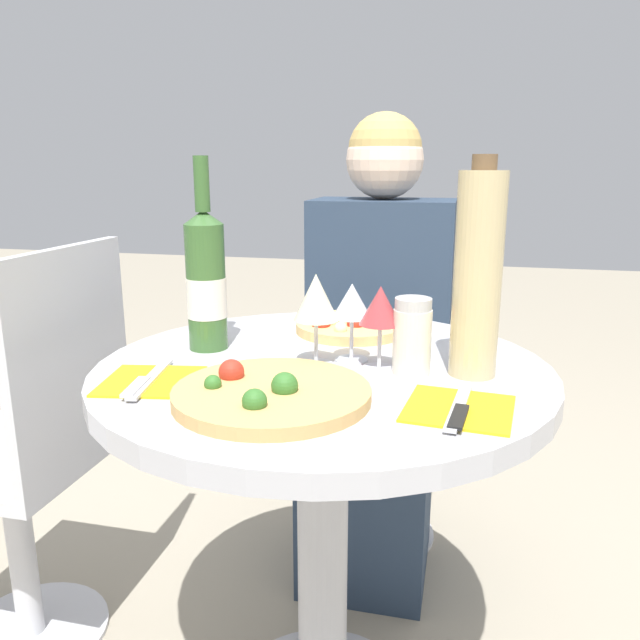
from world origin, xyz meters
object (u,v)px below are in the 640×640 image
at_px(tall_carafe, 478,274).
at_px(wine_bottle, 206,281).
at_px(chair_empty_side, 35,461).
at_px(pizza_large, 270,393).
at_px(seated_diner, 376,368).
at_px(dining_table, 323,452).
at_px(chair_behind_diner, 382,383).

bearing_deg(tall_carafe, wine_bottle, 175.08).
height_order(chair_empty_side, wine_bottle, wine_bottle).
distance_m(chair_empty_side, pizza_large, 0.73).
xyz_separation_m(seated_diner, chair_empty_side, (-0.67, -0.52, -0.09)).
relative_size(dining_table, chair_empty_side, 0.86).
distance_m(seated_diner, wine_bottle, 0.66).
relative_size(dining_table, chair_behind_diner, 0.86).
bearing_deg(chair_empty_side, wine_bottle, -89.88).
distance_m(chair_behind_diner, wine_bottle, 0.83).
xyz_separation_m(chair_behind_diner, chair_empty_side, (-0.67, -0.67, 0.00)).
relative_size(dining_table, seated_diner, 0.66).
xyz_separation_m(chair_empty_side, pizza_large, (0.62, -0.23, 0.30)).
height_order(chair_empty_side, pizza_large, chair_empty_side).
distance_m(chair_empty_side, wine_bottle, 0.59).
bearing_deg(dining_table, seated_diner, 88.51).
bearing_deg(seated_diner, dining_table, 88.51).
bearing_deg(seated_diner, wine_bottle, 64.36).
xyz_separation_m(chair_behind_diner, pizza_large, (-0.05, -0.90, 0.30)).
xyz_separation_m(dining_table, chair_empty_side, (-0.66, 0.05, -0.12)).
bearing_deg(chair_empty_side, tall_carafe, -92.60).
xyz_separation_m(chair_empty_side, wine_bottle, (0.42, 0.00, 0.42)).
xyz_separation_m(seated_diner, pizza_large, (-0.05, -0.76, 0.20)).
relative_size(chair_behind_diner, wine_bottle, 2.60).
bearing_deg(chair_empty_side, chair_behind_diner, -45.08).
xyz_separation_m(dining_table, wine_bottle, (-0.24, 0.05, 0.30)).
bearing_deg(pizza_large, chair_behind_diner, 86.68).
bearing_deg(chair_behind_diner, dining_table, 88.82).
distance_m(chair_behind_diner, chair_empty_side, 0.95).
relative_size(seated_diner, pizza_large, 4.10).
bearing_deg(tall_carafe, chair_behind_diner, 108.69).
relative_size(seated_diner, wine_bottle, 3.41).
relative_size(seated_diner, chair_empty_side, 1.31).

